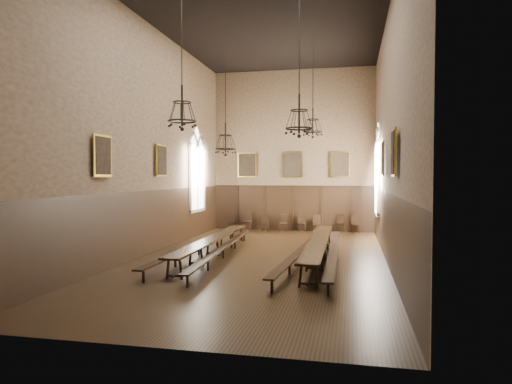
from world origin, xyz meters
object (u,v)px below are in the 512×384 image
(chair_0, at_px, (231,225))
(chair_6, at_px, (339,227))
(chair_1, at_px, (247,225))
(bench_right_inner, at_px, (302,253))
(chandelier_back_right, at_px, (313,124))
(chair_3, at_px, (283,226))
(table_left, at_px, (213,247))
(bench_right_outer, at_px, (333,254))
(chair_5, at_px, (317,227))
(chair_7, at_px, (356,228))
(bench_left_outer, at_px, (199,248))
(bench_left_inner, at_px, (223,251))
(chair_2, at_px, (265,226))
(chandelier_front_left, at_px, (182,112))
(table_right, at_px, (318,250))
(chandelier_back_left, at_px, (226,142))
(chandelier_front_right, at_px, (299,119))
(chair_4, at_px, (302,226))

(chair_0, bearing_deg, chair_6, 5.19)
(chair_1, bearing_deg, bench_right_inner, -62.17)
(chandelier_back_right, bearing_deg, chair_3, 109.21)
(table_left, bearing_deg, chair_6, 61.40)
(bench_right_outer, distance_m, chair_0, 10.58)
(chair_1, distance_m, chair_5, 3.95)
(table_left, xyz_separation_m, chair_1, (-0.60, 8.39, -0.04))
(chair_6, relative_size, chair_7, 1.05)
(bench_left_outer, xyz_separation_m, bench_left_inner, (1.11, -0.45, -0.01))
(chair_2, bearing_deg, chandelier_front_left, -96.00)
(chair_2, distance_m, chandelier_front_left, 12.52)
(chair_6, bearing_deg, bench_right_inner, -78.01)
(table_right, distance_m, bench_left_inner, 3.52)
(chair_5, bearing_deg, chair_3, 166.61)
(bench_left_inner, relative_size, chandelier_back_left, 1.99)
(chair_0, distance_m, chandelier_back_right, 9.32)
(bench_left_outer, bearing_deg, chandelier_back_right, 28.24)
(bench_right_inner, bearing_deg, table_right, 30.42)
(bench_right_inner, distance_m, chandelier_front_left, 6.55)
(bench_right_inner, distance_m, bench_right_outer, 1.10)
(table_right, distance_m, bench_right_inner, 0.65)
(chair_1, height_order, chair_2, chair_1)
(chair_3, distance_m, chair_7, 3.92)
(chair_2, distance_m, chair_6, 4.12)
(bench_left_inner, height_order, chair_0, chair_0)
(chair_0, bearing_deg, chandelier_front_left, -77.52)
(bench_left_inner, height_order, chair_3, chair_3)
(chair_5, bearing_deg, chandelier_back_left, -132.84)
(bench_left_outer, height_order, chandelier_front_right, chandelier_front_right)
(chair_0, distance_m, chandelier_front_right, 12.92)
(chair_2, xyz_separation_m, chandelier_front_left, (-0.43, -11.56, 4.78))
(chair_3, bearing_deg, table_left, -89.50)
(bench_left_outer, height_order, bench_right_outer, bench_right_outer)
(chair_5, xyz_separation_m, chair_7, (2.06, -0.02, 0.01))
(chandelier_front_right, bearing_deg, chandelier_back_left, 126.87)
(bench_left_inner, xyz_separation_m, chandelier_back_left, (-0.70, 2.81, 4.26))
(chair_7, bearing_deg, bench_left_outer, -140.51)
(bench_right_inner, bearing_deg, chair_6, 82.86)
(chair_3, bearing_deg, bench_right_outer, -59.86)
(bench_left_inner, distance_m, chair_3, 8.83)
(bench_right_inner, distance_m, chair_2, 9.20)
(chair_0, xyz_separation_m, chair_3, (3.00, 0.03, -0.02))
(table_left, bearing_deg, chandelier_back_left, 93.88)
(chair_4, bearing_deg, bench_left_inner, -114.46)
(chair_2, bearing_deg, table_left, -96.87)
(bench_right_inner, relative_size, chair_0, 10.52)
(bench_left_outer, relative_size, bench_right_inner, 1.00)
(bench_left_inner, bearing_deg, chandelier_front_right, -35.78)
(chair_2, relative_size, chandelier_back_left, 0.18)
(chair_0, xyz_separation_m, chair_2, (1.95, 0.05, -0.03))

